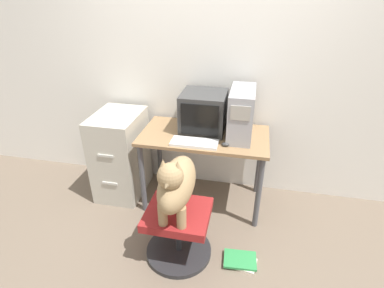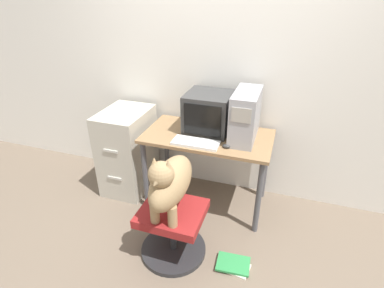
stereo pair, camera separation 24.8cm
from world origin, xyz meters
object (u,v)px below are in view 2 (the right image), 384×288
pc_tower (245,116)px  keyboard (196,143)px  office_chair (173,229)px  filing_cabinet (128,151)px  book_stack_floor (233,265)px  dog (170,182)px  crt_monitor (208,112)px

pc_tower → keyboard: bearing=-146.4°
pc_tower → keyboard: size_ratio=1.18×
pc_tower → keyboard: 0.49m
pc_tower → office_chair: (-0.40, -0.77, -0.74)m
pc_tower → filing_cabinet: pc_tower is taller
pc_tower → book_stack_floor: bearing=-81.6°
pc_tower → book_stack_floor: pc_tower is taller
office_chair → filing_cabinet: size_ratio=0.61×
filing_cabinet → book_stack_floor: bearing=-29.2°
keyboard → dog: 0.54m
crt_monitor → dog: size_ratio=0.69×
filing_cabinet → office_chair: bearing=-42.5°
dog → book_stack_floor: (0.51, 0.02, -0.70)m
filing_cabinet → keyboard: bearing=-14.2°
keyboard → filing_cabinet: filing_cabinet is taller
filing_cabinet → book_stack_floor: (1.30, -0.73, -0.42)m
pc_tower → dog: size_ratio=0.81×
keyboard → office_chair: size_ratio=0.76×
crt_monitor → keyboard: bearing=-94.2°
office_chair → book_stack_floor: bearing=-0.3°
book_stack_floor → dog: bearing=-178.0°
keyboard → dog: bearing=-92.5°
pc_tower → book_stack_floor: size_ratio=1.75×
keyboard → dog: (-0.02, -0.54, -0.06)m
crt_monitor → office_chair: crt_monitor is taller
keyboard → dog: dog is taller
office_chair → dog: 0.48m
keyboard → book_stack_floor: (0.49, -0.52, -0.76)m
book_stack_floor → office_chair: bearing=179.7°
office_chair → keyboard: bearing=87.4°
pc_tower → filing_cabinet: (-1.19, -0.04, -0.54)m
crt_monitor → filing_cabinet: size_ratio=0.46×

